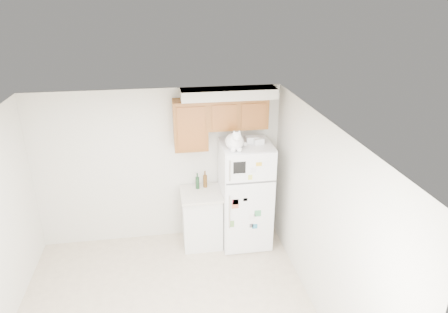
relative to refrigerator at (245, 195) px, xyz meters
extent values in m
cube|color=beige|center=(-1.31, 0.39, 0.40)|extent=(3.80, 0.04, 2.50)
cube|color=beige|center=(0.59, -1.61, 0.40)|extent=(0.04, 4.00, 2.50)
cube|color=white|center=(-1.31, -1.61, 1.65)|extent=(3.80, 4.00, 0.04)
cube|color=brown|center=(-0.11, 0.22, 1.27)|extent=(0.90, 0.33, 0.45)
cube|color=brown|center=(-0.81, 0.22, 1.12)|extent=(0.50, 0.33, 0.75)
cube|color=silver|center=(-0.24, 0.23, 1.57)|extent=(1.40, 0.37, 0.15)
cube|color=white|center=(0.00, 0.01, 0.00)|extent=(0.76, 0.72, 1.70)
cube|color=white|center=(0.00, -0.36, 0.62)|extent=(0.74, 0.03, 0.44)
cube|color=white|center=(0.00, -0.36, -0.22)|extent=(0.74, 0.03, 1.19)
cube|color=#59595B|center=(0.00, -0.36, 0.40)|extent=(0.74, 0.03, 0.02)
cylinder|color=silver|center=(-0.32, -0.39, 0.62)|extent=(0.02, 0.02, 0.32)
cylinder|color=silver|center=(-0.32, -0.39, -0.05)|extent=(0.02, 0.02, 0.55)
cube|color=black|center=(-0.18, -0.38, 0.65)|extent=(0.18, 0.00, 0.18)
cube|color=white|center=(-0.16, -0.38, 0.20)|extent=(0.22, 0.00, 0.28)
cube|color=white|center=(-0.09, -0.38, 0.13)|extent=(0.06, 0.00, 0.05)
cube|color=#D66442|center=(-0.24, -0.38, 0.04)|extent=(0.10, 0.00, 0.09)
cube|color=silver|center=(0.02, -0.38, 0.59)|extent=(0.08, 0.00, 0.08)
cube|color=#525258|center=(0.02, -0.38, -0.33)|extent=(0.06, 0.00, 0.06)
cube|color=#66964B|center=(-0.28, -0.38, -0.27)|extent=(0.06, 0.00, 0.11)
cube|color=gold|center=(0.10, -0.38, 0.68)|extent=(0.09, 0.00, 0.06)
cube|color=teal|center=(0.07, -0.38, -0.35)|extent=(0.08, 0.00, 0.08)
cube|color=#DC3752|center=(-0.23, -0.38, 0.11)|extent=(0.10, 0.00, 0.07)
cube|color=#CAC947|center=(-0.02, -0.38, 0.49)|extent=(0.06, 0.00, 0.08)
cube|color=silver|center=(0.03, -0.38, -0.17)|extent=(0.09, 0.00, 0.09)
cube|color=white|center=(-0.19, -0.38, 0.52)|extent=(0.10, 0.00, 0.08)
cube|color=#44975F|center=(0.11, -0.38, -0.12)|extent=(0.10, 0.00, 0.10)
cube|color=white|center=(-0.69, 0.07, -0.41)|extent=(0.60, 0.60, 0.88)
cube|color=beige|center=(-0.69, 0.05, 0.05)|extent=(0.64, 0.64, 0.04)
ellipsoid|color=white|center=(-0.21, -0.13, 0.96)|extent=(0.27, 0.36, 0.23)
ellipsoid|color=white|center=(-0.21, -0.24, 1.01)|extent=(0.19, 0.16, 0.21)
sphere|color=white|center=(-0.21, -0.29, 1.09)|extent=(0.13, 0.13, 0.13)
cone|color=white|center=(-0.25, -0.29, 1.16)|extent=(0.04, 0.04, 0.05)
cone|color=white|center=(-0.17, -0.29, 1.16)|extent=(0.04, 0.04, 0.05)
cone|color=#D88C8C|center=(-0.25, -0.30, 1.15)|extent=(0.02, 0.02, 0.03)
cone|color=#D88C8C|center=(-0.17, -0.30, 1.15)|extent=(0.02, 0.02, 0.03)
sphere|color=white|center=(-0.21, -0.35, 1.07)|extent=(0.06, 0.06, 0.06)
sphere|color=white|center=(-0.26, -0.28, 0.88)|extent=(0.07, 0.07, 0.07)
sphere|color=white|center=(-0.16, -0.28, 0.88)|extent=(0.07, 0.07, 0.07)
cylinder|color=white|center=(-0.10, -0.01, 0.88)|extent=(0.16, 0.23, 0.08)
cube|color=white|center=(0.09, 0.05, 0.90)|extent=(0.18, 0.13, 0.10)
cube|color=white|center=(0.17, -0.01, 0.89)|extent=(0.17, 0.14, 0.09)
camera|label=1|loc=(-1.22, -5.41, 2.96)|focal=32.00mm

